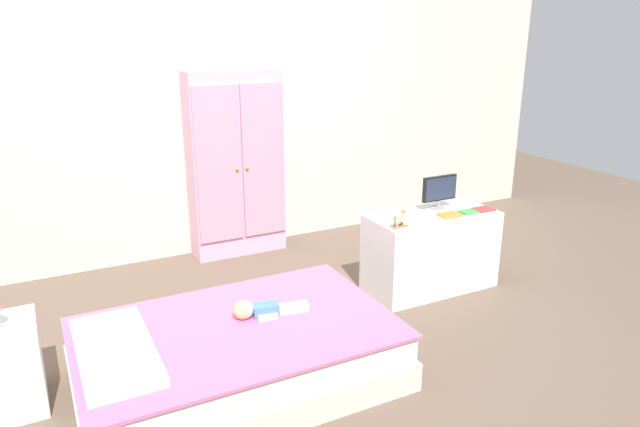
{
  "coord_description": "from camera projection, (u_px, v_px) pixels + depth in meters",
  "views": [
    {
      "loc": [
        -1.24,
        -2.72,
        1.72
      ],
      "look_at": [
        0.32,
        0.32,
        0.61
      ],
      "focal_mm": 32.62,
      "sensor_mm": 36.0,
      "label": 1
    }
  ],
  "objects": [
    {
      "name": "ground_plane",
      "position": [
        296.0,
        337.0,
        3.37
      ],
      "size": [
        10.0,
        10.0,
        0.02
      ],
      "primitive_type": "cube",
      "color": "brown"
    },
    {
      "name": "back_wall",
      "position": [
        204.0,
        77.0,
        4.28
      ],
      "size": [
        6.4,
        0.05,
        2.7
      ],
      "primitive_type": "cube",
      "color": "silver",
      "rests_on": "ground_plane"
    },
    {
      "name": "bed",
      "position": [
        238.0,
        354.0,
        2.9
      ],
      "size": [
        1.54,
        0.99,
        0.31
      ],
      "color": "silver",
      "rests_on": "ground_plane"
    },
    {
      "name": "pillow",
      "position": [
        115.0,
        351.0,
        2.6
      ],
      "size": [
        0.32,
        0.71,
        0.05
      ],
      "primitive_type": "cube",
      "color": "silver",
      "rests_on": "bed"
    },
    {
      "name": "doll",
      "position": [
        257.0,
        310.0,
        2.94
      ],
      "size": [
        0.39,
        0.15,
        0.1
      ],
      "color": "#4C84C6",
      "rests_on": "bed"
    },
    {
      "name": "wardrobe",
      "position": [
        236.0,
        165.0,
        4.41
      ],
      "size": [
        0.71,
        0.27,
        1.41
      ],
      "color": "#EFADCC",
      "rests_on": "ground_plane"
    },
    {
      "name": "tv_stand",
      "position": [
        431.0,
        251.0,
        3.92
      ],
      "size": [
        0.87,
        0.4,
        0.53
      ],
      "primitive_type": "cube",
      "color": "white",
      "rests_on": "ground_plane"
    },
    {
      "name": "tv_monitor",
      "position": [
        439.0,
        190.0,
        3.89
      ],
      "size": [
        0.26,
        0.1,
        0.23
      ],
      "color": "#99999E",
      "rests_on": "tv_stand"
    },
    {
      "name": "rocking_horse_toy",
      "position": [
        401.0,
        217.0,
        3.57
      ],
      "size": [
        0.11,
        0.04,
        0.13
      ],
      "color": "#8E6642",
      "rests_on": "tv_stand"
    },
    {
      "name": "book_orange",
      "position": [
        450.0,
        215.0,
        3.78
      ],
      "size": [
        0.14,
        0.11,
        0.01
      ],
      "primitive_type": "cube",
      "color": "orange",
      "rests_on": "tv_stand"
    },
    {
      "name": "book_green",
      "position": [
        468.0,
        212.0,
        3.85
      ],
      "size": [
        0.12,
        0.09,
        0.01
      ],
      "primitive_type": "cube",
      "color": "#429E51",
      "rests_on": "tv_stand"
    },
    {
      "name": "book_red",
      "position": [
        483.0,
        209.0,
        3.91
      ],
      "size": [
        0.13,
        0.1,
        0.01
      ],
      "primitive_type": "cube",
      "color": "#CC3838",
      "rests_on": "tv_stand"
    }
  ]
}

